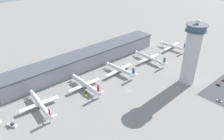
{
  "coord_description": "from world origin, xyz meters",
  "views": [
    {
      "loc": [
        -128.79,
        -120.97,
        120.73
      ],
      "look_at": [
        3.1,
        28.99,
        10.17
      ],
      "focal_mm": 35.0,
      "sensor_mm": 36.0,
      "label": 1
    }
  ],
  "objects": [
    {
      "name": "service_truck_fuel",
      "position": [
        -35.03,
        22.78,
        0.93
      ],
      "size": [
        5.78,
        7.67,
        2.69
      ],
      "color": "black",
      "rests_on": "ground"
    },
    {
      "name": "control_tower",
      "position": [
        55.95,
        -27.54,
        32.84
      ],
      "size": [
        19.78,
        19.78,
        66.16
      ],
      "color": "#BCBCC1",
      "rests_on": "ground"
    },
    {
      "name": "airplane_gate_echo",
      "position": [
        64.88,
        29.35,
        4.38
      ],
      "size": [
        36.03,
        46.01,
        12.64
      ],
      "color": "white",
      "rests_on": "ground"
    },
    {
      "name": "airplane_gate_bravo",
      "position": [
        -76.24,
        32.75,
        4.32
      ],
      "size": [
        34.99,
        46.1,
        12.9
      ],
      "color": "white",
      "rests_on": "ground"
    },
    {
      "name": "airplane_gate_charlie",
      "position": [
        -29.07,
        32.1,
        4.34
      ],
      "size": [
        34.86,
        44.29,
        13.87
      ],
      "color": "white",
      "rests_on": "ground"
    },
    {
      "name": "car_silver_sedan",
      "position": [
        87.84,
        -52.38,
        0.55
      ],
      "size": [
        2.04,
        4.71,
        1.43
      ],
      "color": "black",
      "rests_on": "ground"
    },
    {
      "name": "airplane_gate_foxtrot",
      "position": [
        116.93,
        33.06,
        4.5
      ],
      "size": [
        37.46,
        39.16,
        13.08
      ],
      "color": "white",
      "rests_on": "ground"
    },
    {
      "name": "service_truck_catering",
      "position": [
        -103.0,
        26.41,
        1.03
      ],
      "size": [
        6.16,
        8.32,
        2.97
      ],
      "color": "black",
      "rests_on": "ground"
    },
    {
      "name": "ground_plane",
      "position": [
        0.0,
        0.0,
        0.0
      ],
      "size": [
        1000.0,
        1000.0,
        0.0
      ],
      "primitive_type": "plane",
      "color": "gray"
    },
    {
      "name": "terminal_building",
      "position": [
        0.0,
        70.0,
        9.2
      ],
      "size": [
        200.69,
        25.0,
        18.21
      ],
      "color": "#9399A3",
      "rests_on": "ground"
    },
    {
      "name": "airplane_gate_delta",
      "position": [
        17.33,
        31.92,
        4.49
      ],
      "size": [
        40.01,
        40.9,
        13.19
      ],
      "color": "white",
      "rests_on": "ground"
    },
    {
      "name": "car_navy_sedan",
      "position": [
        49.67,
        -65.84,
        0.61
      ],
      "size": [
        1.86,
        4.68,
        1.58
      ],
      "color": "black",
      "rests_on": "ground"
    },
    {
      "name": "car_white_wagon",
      "position": [
        75.24,
        -52.57,
        0.52
      ],
      "size": [
        1.84,
        4.57,
        1.36
      ],
      "color": "black",
      "rests_on": "ground"
    }
  ]
}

